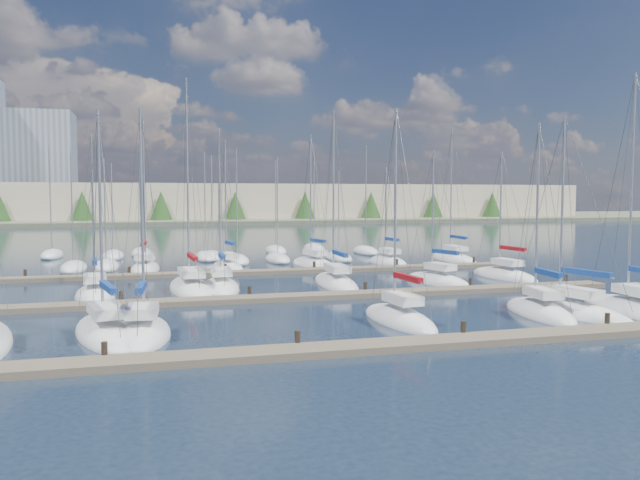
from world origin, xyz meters
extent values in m
plane|color=#1D2A3B|center=(0.00, 60.00, 0.00)|extent=(400.00, 400.00, 0.00)
cube|color=#6B5E4C|center=(0.00, 2.00, 0.15)|extent=(44.00, 1.80, 0.35)
cylinder|color=#2D261C|center=(-12.00, 2.90, 0.30)|extent=(0.26, 0.26, 1.10)
cylinder|color=#2D261C|center=(-4.00, 2.90, 0.30)|extent=(0.26, 0.26, 1.10)
cylinder|color=#2D261C|center=(4.00, 2.90, 0.30)|extent=(0.26, 0.26, 1.10)
cylinder|color=#2D261C|center=(12.00, 2.90, 0.30)|extent=(0.26, 0.26, 1.10)
cube|color=#6B5E4C|center=(0.00, 16.00, 0.15)|extent=(44.00, 1.80, 0.35)
cylinder|color=#2D261C|center=(-12.00, 16.90, 0.30)|extent=(0.26, 0.26, 1.10)
cylinder|color=#2D261C|center=(-4.00, 16.90, 0.30)|extent=(0.26, 0.26, 1.10)
cylinder|color=#2D261C|center=(4.00, 16.90, 0.30)|extent=(0.26, 0.26, 1.10)
cylinder|color=#2D261C|center=(12.00, 16.90, 0.30)|extent=(0.26, 0.26, 1.10)
cylinder|color=#2D261C|center=(20.00, 16.90, 0.30)|extent=(0.26, 0.26, 1.10)
cube|color=#6B5E4C|center=(0.00, 30.00, 0.15)|extent=(44.00, 1.80, 0.35)
cylinder|color=#2D261C|center=(-20.00, 30.90, 0.30)|extent=(0.26, 0.26, 1.10)
cylinder|color=#2D261C|center=(-12.00, 30.90, 0.30)|extent=(0.26, 0.26, 1.10)
cylinder|color=#2D261C|center=(-4.00, 30.90, 0.30)|extent=(0.26, 0.26, 1.10)
cylinder|color=#2D261C|center=(4.00, 30.90, 0.30)|extent=(0.26, 0.26, 1.10)
cylinder|color=#2D261C|center=(12.00, 30.90, 0.30)|extent=(0.26, 0.26, 1.10)
cylinder|color=#2D261C|center=(20.00, 30.90, 0.30)|extent=(0.26, 0.26, 1.10)
ellipsoid|color=white|center=(-5.34, 21.60, 0.05)|extent=(2.77, 7.31, 1.60)
cube|color=black|center=(-5.34, 21.60, 0.05)|extent=(1.43, 3.51, 0.12)
cube|color=silver|center=(-5.35, 21.24, 1.35)|extent=(1.48, 2.57, 0.50)
cylinder|color=#9EA0A5|center=(-5.32, 22.17, 6.35)|extent=(0.14, 0.14, 10.49)
cylinder|color=#9EA0A5|center=(-5.37, 20.66, 2.40)|extent=(0.21, 3.04, 0.10)
cube|color=navy|center=(-5.37, 20.66, 2.52)|extent=(0.40, 2.80, 0.30)
ellipsoid|color=white|center=(-10.54, 7.19, 0.05)|extent=(2.95, 6.91, 1.60)
cube|color=silver|center=(-10.56, 6.85, 1.35)|extent=(1.54, 2.45, 0.50)
cylinder|color=#9EA0A5|center=(-10.51, 7.73, 5.97)|extent=(0.14, 0.14, 9.73)
cylinder|color=#9EA0A5|center=(-10.60, 6.31, 2.40)|extent=(0.28, 2.84, 0.10)
cube|color=navy|center=(-10.60, 6.31, 2.52)|extent=(0.46, 2.63, 0.30)
ellipsoid|color=white|center=(16.81, 6.34, 0.05)|extent=(3.73, 8.99, 1.60)
cylinder|color=#9EA0A5|center=(16.86, 7.04, 7.44)|extent=(0.14, 0.14, 12.68)
ellipsoid|color=white|center=(-10.77, 35.14, 0.05)|extent=(3.11, 8.35, 1.60)
cube|color=black|center=(-10.77, 35.14, 0.05)|extent=(1.59, 4.01, 0.12)
cube|color=silver|center=(-10.80, 34.74, 1.35)|extent=(1.58, 2.96, 0.50)
cylinder|color=#9EA0A5|center=(-10.71, 35.80, 7.53)|extent=(0.14, 0.14, 12.86)
cylinder|color=#9EA0A5|center=(-10.85, 34.08, 2.40)|extent=(0.37, 3.43, 0.10)
cube|color=maroon|center=(-10.85, 34.08, 2.52)|extent=(0.55, 3.17, 0.30)
ellipsoid|color=white|center=(12.49, 34.44, 0.05)|extent=(3.03, 7.09, 1.60)
cube|color=silver|center=(12.52, 34.09, 1.35)|extent=(1.55, 2.53, 0.50)
cylinder|color=#9EA0A5|center=(12.44, 34.99, 5.35)|extent=(0.14, 0.14, 8.49)
cylinder|color=#9EA0A5|center=(12.57, 33.54, 2.40)|extent=(0.35, 2.90, 0.10)
cube|color=navy|center=(12.57, 33.54, 2.52)|extent=(0.53, 2.69, 0.30)
ellipsoid|color=white|center=(11.07, 20.47, 0.05)|extent=(4.08, 7.41, 1.60)
cube|color=black|center=(11.07, 20.47, 0.05)|extent=(2.05, 3.58, 0.12)
cube|color=silver|center=(11.16, 20.13, 1.35)|extent=(1.87, 2.72, 0.50)
cylinder|color=#9EA0A5|center=(10.92, 21.01, 5.67)|extent=(0.14, 0.14, 9.14)
cylinder|color=#9EA0A5|center=(11.31, 19.58, 2.40)|extent=(0.88, 2.88, 0.10)
cube|color=navy|center=(11.31, 19.58, 2.52)|extent=(1.01, 2.71, 0.30)
ellipsoid|color=white|center=(17.88, 22.03, 0.05)|extent=(3.26, 8.05, 1.60)
cube|color=silver|center=(17.92, 21.64, 1.35)|extent=(1.62, 2.87, 0.50)
cylinder|color=#9EA0A5|center=(17.81, 22.65, 5.73)|extent=(0.14, 0.14, 9.26)
cylinder|color=#9EA0A5|center=(17.99, 21.02, 2.40)|extent=(0.46, 3.28, 0.10)
cube|color=maroon|center=(17.99, 21.02, 2.52)|extent=(0.63, 3.04, 0.30)
ellipsoid|color=white|center=(11.01, 7.14, 0.05)|extent=(3.23, 7.36, 1.60)
cube|color=silver|center=(10.96, 6.79, 1.35)|extent=(1.59, 2.64, 0.50)
cylinder|color=#9EA0A5|center=(11.09, 7.70, 5.97)|extent=(0.14, 0.14, 9.75)
cylinder|color=#9EA0A5|center=(10.89, 6.22, 2.40)|extent=(0.50, 2.97, 0.10)
cube|color=navy|center=(10.89, 6.22, 2.52)|extent=(0.67, 2.76, 0.30)
ellipsoid|color=white|center=(12.76, 6.89, 0.05)|extent=(4.08, 8.60, 1.60)
cube|color=black|center=(12.76, 6.89, 0.05)|extent=(2.05, 4.15, 0.12)
cube|color=silver|center=(12.85, 6.49, 1.35)|extent=(1.88, 3.11, 0.50)
cylinder|color=#9EA0A5|center=(12.61, 7.54, 6.17)|extent=(0.14, 0.14, 10.14)
cylinder|color=#9EA0A5|center=(12.99, 5.84, 2.40)|extent=(0.86, 3.42, 0.10)
cube|color=navy|center=(12.99, 5.84, 2.52)|extent=(1.00, 3.19, 0.30)
ellipsoid|color=white|center=(-3.46, 33.71, 0.05)|extent=(3.33, 6.86, 1.60)
cube|color=silver|center=(-3.41, 33.39, 1.35)|extent=(1.64, 2.47, 0.50)
cylinder|color=#9EA0A5|center=(-3.54, 34.23, 6.47)|extent=(0.14, 0.14, 10.75)
cylinder|color=#9EA0A5|center=(-3.33, 32.87, 2.40)|extent=(0.51, 2.75, 0.10)
cube|color=navy|center=(-3.33, 32.87, 2.52)|extent=(0.67, 2.56, 0.30)
ellipsoid|color=white|center=(-12.30, 7.83, 0.05)|extent=(4.35, 8.65, 1.60)
cube|color=black|center=(-12.30, 7.83, 0.05)|extent=(2.19, 4.18, 0.12)
cube|color=silver|center=(-12.21, 7.42, 1.35)|extent=(2.02, 3.14, 0.50)
cylinder|color=#9EA0A5|center=(-12.45, 8.47, 5.95)|extent=(0.14, 0.14, 9.70)
cylinder|color=#9EA0A5|center=(-12.06, 6.78, 2.40)|extent=(0.87, 3.42, 0.10)
cube|color=navy|center=(-12.06, 6.78, 2.52)|extent=(1.01, 3.19, 0.30)
ellipsoid|color=white|center=(3.25, 21.51, 0.05)|extent=(2.87, 9.32, 1.60)
cube|color=silver|center=(3.23, 21.05, 1.35)|extent=(1.51, 3.28, 0.50)
cylinder|color=#9EA0A5|center=(3.28, 22.25, 7.14)|extent=(0.14, 0.14, 12.08)
cylinder|color=#9EA0A5|center=(3.20, 20.31, 2.40)|extent=(0.26, 3.88, 0.10)
cube|color=navy|center=(3.20, 20.31, 2.52)|extent=(0.44, 3.57, 0.30)
ellipsoid|color=white|center=(-7.50, 21.79, 0.05)|extent=(3.44, 10.05, 1.60)
cube|color=silver|center=(-7.46, 21.30, 1.35)|extent=(1.76, 3.55, 0.50)
cylinder|color=#9EA0A5|center=(-7.55, 22.58, 8.11)|extent=(0.14, 0.14, 14.02)
cylinder|color=#9EA0A5|center=(-7.41, 20.51, 2.40)|extent=(0.37, 4.15, 0.10)
cube|color=maroon|center=(-7.41, 20.51, 2.52)|extent=(0.55, 3.83, 0.30)
ellipsoid|color=white|center=(-13.80, 20.12, 0.05)|extent=(3.20, 6.94, 1.60)
cube|color=black|center=(-13.80, 20.12, 0.05)|extent=(1.64, 3.34, 0.12)
cube|color=silver|center=(-13.77, 19.79, 1.35)|extent=(1.63, 2.48, 0.50)
cylinder|color=#9EA0A5|center=(-13.85, 20.66, 5.97)|extent=(0.14, 0.14, 9.74)
cylinder|color=#9EA0A5|center=(-13.71, 19.25, 2.40)|extent=(0.37, 2.82, 0.10)
cube|color=navy|center=(-13.71, 19.25, 2.52)|extent=(0.55, 2.61, 0.30)
ellipsoid|color=white|center=(2.57, 7.30, 0.05)|extent=(2.81, 7.40, 1.60)
cube|color=maroon|center=(2.57, 7.30, 0.05)|extent=(1.44, 3.56, 0.12)
cube|color=silver|center=(2.60, 6.94, 1.35)|extent=(1.43, 2.63, 0.50)
cylinder|color=#9EA0A5|center=(2.52, 7.88, 6.23)|extent=(0.14, 0.14, 10.25)
cylinder|color=#9EA0A5|center=(2.64, 6.36, 2.40)|extent=(0.33, 3.04, 0.10)
cube|color=maroon|center=(2.64, 6.36, 2.52)|extent=(0.51, 2.82, 0.30)
ellipsoid|color=white|center=(20.41, 36.00, 0.05)|extent=(2.80, 9.10, 1.60)
cube|color=black|center=(20.41, 36.00, 0.05)|extent=(1.45, 4.37, 0.12)
cube|color=silver|center=(20.40, 35.54, 1.35)|extent=(1.51, 3.20, 0.50)
cylinder|color=#9EA0A5|center=(20.42, 36.72, 7.52)|extent=(0.14, 0.14, 12.84)
cylinder|color=#9EA0A5|center=(20.39, 34.82, 2.40)|extent=(0.17, 3.81, 0.10)
cube|color=navy|center=(20.39, 34.82, 2.52)|extent=(0.36, 3.50, 0.30)
ellipsoid|color=white|center=(4.91, 34.71, 0.05)|extent=(4.02, 8.22, 1.60)
cube|color=maroon|center=(4.91, 34.71, 0.05)|extent=(2.03, 3.97, 0.12)
cube|color=silver|center=(4.98, 34.33, 1.35)|extent=(1.92, 2.97, 0.50)
cylinder|color=#9EA0A5|center=(4.80, 35.33, 6.88)|extent=(0.14, 0.14, 11.57)
cylinder|color=#9EA0A5|center=(5.10, 33.71, 2.40)|extent=(0.70, 3.27, 0.10)
cube|color=navy|center=(5.10, 33.71, 2.52)|extent=(0.85, 3.05, 0.30)
cylinder|color=#9EA0A5|center=(-20.75, 49.89, 6.50)|extent=(0.12, 0.12, 11.20)
ellipsoid|color=white|center=(-20.75, 49.89, 0.25)|extent=(2.20, 6.40, 1.40)
cylinder|color=#9EA0A5|center=(-3.94, 43.45, 5.97)|extent=(0.12, 0.12, 10.14)
ellipsoid|color=white|center=(-3.94, 43.45, 0.25)|extent=(2.20, 6.40, 1.40)
cylinder|color=#9EA0A5|center=(-4.68, 43.24, 6.14)|extent=(0.12, 0.12, 10.49)
ellipsoid|color=white|center=(-4.68, 43.24, 0.25)|extent=(2.20, 6.40, 1.40)
cylinder|color=#9EA0A5|center=(9.07, 50.53, 5.93)|extent=(0.12, 0.12, 10.06)
ellipsoid|color=white|center=(9.07, 50.53, 0.25)|extent=(2.20, 6.40, 1.40)
cylinder|color=#9EA0A5|center=(-14.23, 47.33, 5.60)|extent=(0.12, 0.12, 9.39)
ellipsoid|color=white|center=(-14.23, 47.33, 0.25)|extent=(2.20, 6.40, 1.40)
cylinder|color=#9EA0A5|center=(-16.97, 36.19, 5.83)|extent=(0.12, 0.12, 9.85)
ellipsoid|color=white|center=(-16.97, 36.19, 0.25)|extent=(2.20, 6.40, 1.40)
cylinder|color=#9EA0A5|center=(-14.23, 36.83, 5.55)|extent=(0.12, 0.12, 9.30)
ellipsoid|color=white|center=(-14.23, 36.83, 0.25)|extent=(2.20, 6.40, 1.40)
cylinder|color=#9EA0A5|center=(13.97, 45.41, 6.74)|extent=(0.12, 0.12, 11.68)
ellipsoid|color=white|center=(13.97, 45.41, 0.25)|extent=(2.20, 6.40, 1.40)
cylinder|color=#9EA0A5|center=(2.31, 39.32, 5.78)|extent=(0.12, 0.12, 9.76)
ellipsoid|color=white|center=(2.31, 39.32, 0.25)|extent=(2.20, 6.40, 1.40)
cylinder|color=#9EA0A5|center=(-11.34, 49.91, 6.87)|extent=(0.12, 0.12, 11.95)
ellipsoid|color=white|center=(-11.34, 49.91, 0.25)|extent=(2.20, 6.40, 1.40)
cylinder|color=#9EA0A5|center=(8.76, 39.06, 5.13)|extent=(0.12, 0.12, 8.46)
ellipsoid|color=white|center=(8.76, 39.06, 0.25)|extent=(2.20, 6.40, 1.40)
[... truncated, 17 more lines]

